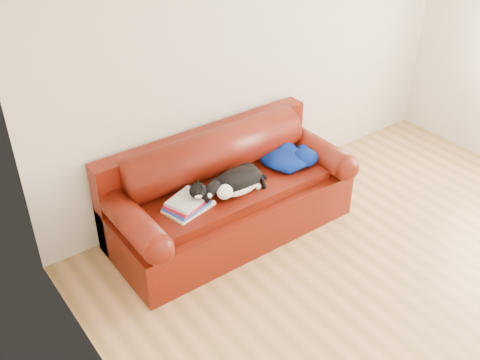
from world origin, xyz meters
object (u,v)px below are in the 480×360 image
object	(u,v)px
cat	(237,182)
blanket	(288,158)
sofa_base	(230,209)
book_stack	(187,204)

from	to	relation	value
cat	blanket	distance (m)	0.63
sofa_base	blanket	bearing A→B (deg)	-4.58
blanket	book_stack	bearing A→B (deg)	-177.30
cat	sofa_base	bearing A→B (deg)	66.10
book_stack	blanket	distance (m)	1.09
sofa_base	cat	bearing A→B (deg)	-99.47
sofa_base	cat	distance (m)	0.38
blanket	sofa_base	bearing A→B (deg)	175.42
sofa_base	blanket	xyz separation A→B (m)	(0.60, -0.05, 0.33)
sofa_base	book_stack	xyz separation A→B (m)	(-0.48, -0.10, 0.31)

